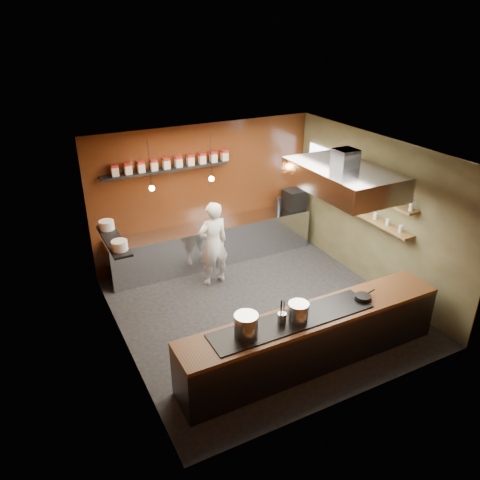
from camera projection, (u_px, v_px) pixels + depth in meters
floor at (261, 310)px, 8.73m from camera, size 5.00×5.00×0.00m
back_wall at (206, 194)px, 10.07m from camera, size 5.00×0.00×5.00m
left_wall at (119, 271)px, 7.04m from camera, size 0.00×5.00×5.00m
right_wall at (375, 213)px, 9.10m from camera, size 0.00×5.00×5.00m
ceiling at (265, 153)px, 7.42m from camera, size 5.00×5.00×0.00m
window_pane at (322, 170)px, 10.26m from camera, size 0.00×1.00×1.00m
prep_counter at (213, 243)px, 10.27m from camera, size 4.60×0.65×0.90m
pass_counter at (313, 338)px, 7.24m from camera, size 4.40×0.72×0.94m
tin_shelf at (166, 170)px, 9.28m from camera, size 2.60×0.26×0.04m
plate_shelf at (113, 240)px, 7.89m from camera, size 0.30×1.40×0.04m
bottle_shelf_upper at (360, 189)px, 9.09m from camera, size 0.26×2.80×0.04m
bottle_shelf_lower at (358, 211)px, 9.30m from camera, size 0.26×2.80×0.04m
extractor_hood at (343, 178)px, 7.85m from camera, size 1.20×2.00×0.72m
pendant_left at (152, 186)px, 8.57m from camera, size 0.10×0.10×0.95m
pendant_right at (211, 176)px, 9.06m from camera, size 0.10×0.10×0.95m
storage_tins at (172, 162)px, 9.29m from camera, size 2.43×0.13×0.22m
plate_stacks at (113, 235)px, 7.84m from camera, size 0.26×1.16×0.16m
bottles at (361, 182)px, 9.03m from camera, size 0.06×2.66×0.24m
wine_glasses at (358, 207)px, 9.26m from camera, size 0.07×2.37×0.13m
stockpot_large at (246, 325)px, 6.47m from camera, size 0.44×0.44×0.33m
stockpot_small at (298, 312)px, 6.80m from camera, size 0.37×0.37×0.29m
utensil_crock at (282, 318)px, 6.77m from camera, size 0.16×0.16×0.16m
frying_pan at (363, 297)px, 7.35m from camera, size 0.44×0.27×0.07m
butter_jar at (359, 299)px, 7.34m from camera, size 0.09×0.09×0.08m
espresso_machine at (294, 199)px, 10.83m from camera, size 0.45×0.43×0.44m
chef at (213, 244)px, 9.26m from camera, size 0.67×0.46×1.76m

